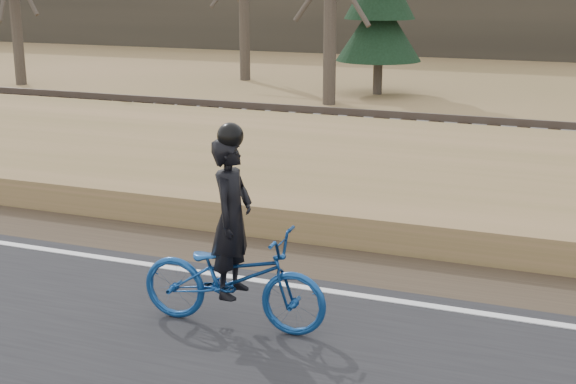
% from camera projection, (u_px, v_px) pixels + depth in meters
% --- Properties ---
extents(ground, '(120.00, 120.00, 0.00)m').
position_uv_depth(ground, '(232.00, 289.00, 9.38)').
color(ground, '#9A744E').
rests_on(ground, ground).
extents(road, '(120.00, 6.00, 0.06)m').
position_uv_depth(road, '(111.00, 384.00, 7.13)').
color(road, black).
rests_on(road, ground).
extents(edge_line, '(120.00, 0.12, 0.01)m').
position_uv_depth(edge_line, '(239.00, 278.00, 9.55)').
color(edge_line, silver).
rests_on(edge_line, road).
extents(shoulder, '(120.00, 1.60, 0.04)m').
position_uv_depth(shoulder, '(271.00, 255.00, 10.46)').
color(shoulder, '#473A2B').
rests_on(shoulder, ground).
extents(embankment, '(120.00, 5.00, 0.44)m').
position_uv_depth(embankment, '(342.00, 186.00, 13.10)').
color(embankment, '#9A744E').
rests_on(embankment, ground).
extents(ballast, '(120.00, 3.00, 0.45)m').
position_uv_depth(ballast, '(398.00, 142.00, 16.51)').
color(ballast, slate).
rests_on(ballast, ground).
extents(railroad, '(120.00, 2.40, 0.29)m').
position_uv_depth(railroad, '(398.00, 128.00, 16.43)').
color(railroad, black).
rests_on(railroad, ballast).
extents(cyclist, '(2.01, 0.78, 2.12)m').
position_uv_depth(cyclist, '(233.00, 265.00, 8.09)').
color(cyclist, navy).
rests_on(cyclist, road).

